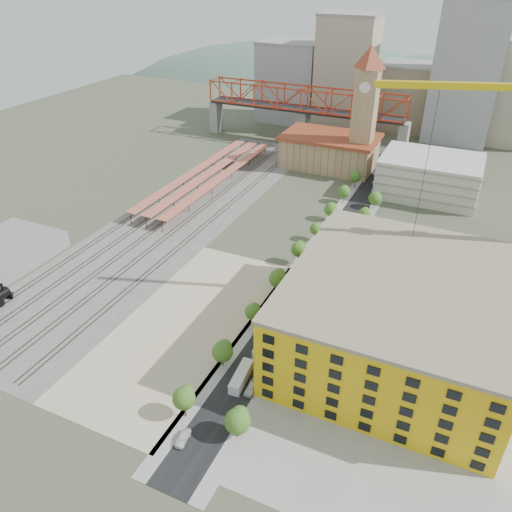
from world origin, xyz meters
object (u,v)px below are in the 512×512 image
at_px(clock_tower, 366,100).
at_px(site_trailer_b, 263,345).
at_px(site_trailer_a, 241,377).
at_px(site_trailer_c, 281,317).
at_px(site_trailer_d, 303,284).
at_px(construction_building, 398,316).
at_px(car_0, 183,438).

distance_m(clock_tower, site_trailer_b, 115.28).
bearing_deg(site_trailer_b, site_trailer_a, -96.32).
relative_size(site_trailer_a, site_trailer_c, 0.91).
bearing_deg(site_trailer_a, site_trailer_d, 84.72).
bearing_deg(construction_building, site_trailer_a, -139.23).
relative_size(construction_building, site_trailer_b, 5.91).
height_order(site_trailer_c, car_0, site_trailer_c).
bearing_deg(site_trailer_a, construction_building, 35.49).
height_order(clock_tower, site_trailer_d, clock_tower).
bearing_deg(car_0, clock_tower, 85.96).
distance_m(construction_building, car_0, 50.16).
distance_m(site_trailer_c, car_0, 38.90).
xyz_separation_m(construction_building, site_trailer_a, (-26.00, -22.42, -8.21)).
height_order(site_trailer_a, site_trailer_d, site_trailer_d).
xyz_separation_m(site_trailer_b, site_trailer_d, (0.00, 25.70, 0.16)).
height_order(site_trailer_a, site_trailer_b, site_trailer_a).
relative_size(site_trailer_b, car_0, 2.02).
bearing_deg(site_trailer_b, car_0, -102.37).
height_order(clock_tower, site_trailer_c, clock_tower).
bearing_deg(site_trailer_d, construction_building, -20.97).
relative_size(clock_tower, site_trailer_a, 5.93).
xyz_separation_m(clock_tower, construction_building, (34.00, -99.99, -19.29)).
xyz_separation_m(clock_tower, site_trailer_d, (8.00, -85.96, -27.36)).
relative_size(construction_building, car_0, 11.95).
bearing_deg(car_0, construction_building, 47.98).
bearing_deg(site_trailer_b, clock_tower, 87.77).
relative_size(clock_tower, site_trailer_c, 5.40).
relative_size(clock_tower, car_0, 12.29).
relative_size(site_trailer_b, site_trailer_d, 0.88).
bearing_deg(site_trailer_d, site_trailer_c, -82.61).
xyz_separation_m(site_trailer_a, site_trailer_b, (0.00, 10.76, -0.03)).
distance_m(clock_tower, construction_building, 107.36).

